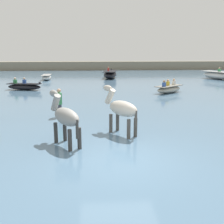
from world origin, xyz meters
TOP-DOWN VIEW (x-y plane):
  - ground_plane at (0.00, 0.00)m, footprint 120.00×120.00m
  - water_surface at (0.00, 10.00)m, footprint 90.00×90.00m
  - horse_lead_pinto at (0.31, 2.38)m, footprint 1.37×1.73m
  - horse_trailing_grey at (-1.69, 1.31)m, footprint 1.31×1.75m
  - boat_distant_west at (-6.37, 14.69)m, footprint 2.96×1.49m
  - boat_near_port at (-5.82, 22.32)m, footprint 1.00×2.57m
  - boat_mid_channel at (1.35, 23.73)m, footprint 2.06×4.32m
  - boat_near_starboard at (13.53, 21.68)m, footprint 3.02×4.35m
  - boat_far_inshore at (5.07, 12.29)m, footprint 2.62×2.35m
  - person_wading_close at (-2.38, 5.33)m, footprint 0.29×0.37m
  - far_shoreline at (0.00, 38.00)m, footprint 80.00×2.40m

SIDE VIEW (x-z plane):
  - ground_plane at x=0.00m, z-range 0.00..0.00m
  - water_surface at x=0.00m, z-range 0.00..0.26m
  - boat_distant_west at x=-6.37m, z-range 0.03..1.03m
  - boat_near_port at x=-5.82m, z-range 0.26..0.82m
  - boat_far_inshore at x=5.07m, z-range 0.04..1.06m
  - boat_mid_channel at x=1.35m, z-range 0.02..1.35m
  - boat_near_starboard at x=13.53m, z-range 0.02..1.35m
  - far_shoreline at x=0.00m, z-range 0.00..1.67m
  - person_wading_close at x=-2.38m, z-range 0.05..1.68m
  - horse_trailing_grey at x=-1.69m, z-range 0.19..2.24m
  - horse_lead_pinto at x=0.31m, z-range 0.19..2.25m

